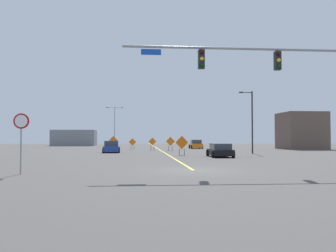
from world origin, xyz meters
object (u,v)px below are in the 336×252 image
at_px(traffic_signal_assembly, 278,72).
at_px(street_lamp_far_left, 115,123).
at_px(street_lamp_near_left, 251,119).
at_px(stop_sign, 21,131).
at_px(construction_sign_right_lane, 113,141).
at_px(car_orange_approaching, 196,144).
at_px(construction_sign_right_shoulder, 132,143).
at_px(construction_sign_median_far, 170,142).
at_px(construction_sign_median_near, 152,142).
at_px(car_black_distant, 220,150).
at_px(construction_sign_left_shoulder, 182,143).
at_px(car_blue_mid, 111,147).

relative_size(traffic_signal_assembly, street_lamp_far_left, 1.42).
relative_size(traffic_signal_assembly, street_lamp_near_left, 1.86).
height_order(stop_sign, street_lamp_far_left, street_lamp_far_left).
height_order(construction_sign_right_lane, car_orange_approaching, construction_sign_right_lane).
relative_size(street_lamp_near_left, construction_sign_right_shoulder, 4.08).
distance_m(stop_sign, car_orange_approaching, 42.26).
bearing_deg(construction_sign_median_far, street_lamp_near_left, -49.75).
distance_m(street_lamp_near_left, car_orange_approaching, 19.59).
height_order(construction_sign_median_near, construction_sign_right_lane, construction_sign_right_lane).
bearing_deg(street_lamp_near_left, car_black_distant, -130.01).
height_order(construction_sign_right_shoulder, car_black_distant, construction_sign_right_shoulder).
height_order(street_lamp_near_left, construction_sign_median_far, street_lamp_near_left).
height_order(stop_sign, car_black_distant, stop_sign).
bearing_deg(car_orange_approaching, construction_sign_left_shoulder, -102.99).
bearing_deg(stop_sign, car_orange_approaching, 68.98).
bearing_deg(street_lamp_far_left, construction_sign_median_far, -73.80).
bearing_deg(construction_sign_left_shoulder, car_orange_approaching, 77.01).
relative_size(construction_sign_median_far, construction_sign_right_lane, 0.95).
distance_m(construction_sign_left_shoulder, construction_sign_right_shoulder, 18.41).
bearing_deg(construction_sign_median_far, construction_sign_median_near, 153.17).
distance_m(traffic_signal_assembly, construction_sign_median_far, 29.44).
xyz_separation_m(traffic_signal_assembly, construction_sign_median_near, (-6.03, 30.15, -4.34)).
bearing_deg(construction_sign_right_shoulder, stop_sign, -97.54).
bearing_deg(street_lamp_near_left, traffic_signal_assembly, -104.03).
distance_m(construction_sign_right_lane, construction_sign_right_shoulder, 6.65).
distance_m(construction_sign_median_near, construction_sign_right_lane, 5.91).
relative_size(traffic_signal_assembly, car_blue_mid, 3.32).
bearing_deg(stop_sign, street_lamp_far_left, 90.31).
height_order(street_lamp_far_left, street_lamp_near_left, street_lamp_far_left).
relative_size(stop_sign, car_black_distant, 0.70).
bearing_deg(street_lamp_near_left, construction_sign_median_near, 134.25).
bearing_deg(construction_sign_right_shoulder, street_lamp_far_left, 99.22).
distance_m(stop_sign, car_black_distant, 19.67).
distance_m(construction_sign_median_near, construction_sign_right_shoulder, 4.70).
bearing_deg(stop_sign, car_blue_mid, 84.68).
xyz_separation_m(traffic_signal_assembly, construction_sign_right_lane, (-11.37, 27.64, -4.19)).
xyz_separation_m(construction_sign_left_shoulder, construction_sign_right_lane, (-7.87, 11.40, 0.07)).
xyz_separation_m(street_lamp_near_left, car_blue_mid, (-16.04, 4.62, -3.25)).
xyz_separation_m(street_lamp_near_left, construction_sign_left_shoulder, (-8.27, -2.83, -2.68)).
distance_m(construction_sign_right_lane, car_blue_mid, 4.00).
height_order(construction_sign_left_shoulder, car_orange_approaching, construction_sign_left_shoulder).
xyz_separation_m(construction_sign_median_near, construction_sign_right_lane, (-5.34, -2.51, 0.15)).
xyz_separation_m(traffic_signal_assembly, construction_sign_left_shoulder, (-3.50, 16.25, -4.26)).
relative_size(street_lamp_near_left, car_orange_approaching, 1.78).
distance_m(traffic_signal_assembly, construction_sign_left_shoulder, 17.16).
relative_size(stop_sign, car_blue_mid, 0.75).
bearing_deg(stop_sign, traffic_signal_assembly, 5.48).
bearing_deg(construction_sign_median_near, street_lamp_far_left, 102.93).
distance_m(traffic_signal_assembly, street_lamp_near_left, 19.72).
relative_size(street_lamp_far_left, street_lamp_near_left, 1.31).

